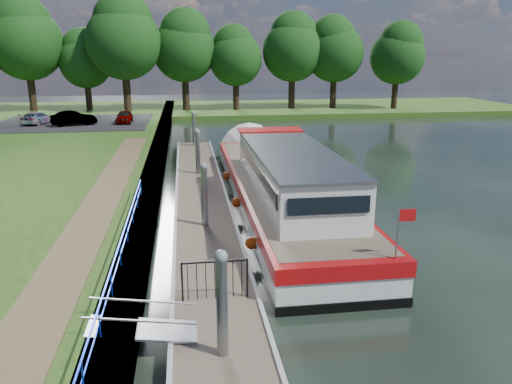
{
  "coord_description": "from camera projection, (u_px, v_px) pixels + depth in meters",
  "views": [
    {
      "loc": [
        -0.67,
        -10.48,
        7.02
      ],
      "look_at": [
        2.2,
        9.52,
        1.4
      ],
      "focal_mm": 35.0,
      "sensor_mm": 36.0,
      "label": 1
    }
  ],
  "objects": [
    {
      "name": "car_a",
      "position": [
        124.0,
        117.0,
        45.92
      ],
      "size": [
        1.36,
        3.36,
        1.14
      ],
      "primitive_type": "imported",
      "rotation": [
        0.0,
        0.0,
        -0.0
      ],
      "color": "#999999",
      "rests_on": "carpark"
    },
    {
      "name": "carpark",
      "position": [
        73.0,
        123.0,
        46.49
      ],
      "size": [
        14.0,
        12.0,
        0.06
      ],
      "primitive_type": "cube",
      "color": "black",
      "rests_on": "riverbank"
    },
    {
      "name": "bank_edge",
      "position": [
        150.0,
        186.0,
        25.82
      ],
      "size": [
        1.1,
        90.0,
        0.78
      ],
      "primitive_type": "cube",
      "color": "#473D2D",
      "rests_on": "ground"
    },
    {
      "name": "ground",
      "position": [
        222.0,
        357.0,
        11.97
      ],
      "size": [
        160.0,
        160.0,
        0.0
      ],
      "primitive_type": "plane",
      "color": "black",
      "rests_on": "ground"
    },
    {
      "name": "gate_panel",
      "position": [
        215.0,
        274.0,
        13.76
      ],
      "size": [
        1.85,
        0.05,
        1.15
      ],
      "color": "black",
      "rests_on": "ground"
    },
    {
      "name": "mooring_piles",
      "position": [
        201.0,
        177.0,
        24.02
      ],
      "size": [
        0.3,
        27.3,
        3.55
      ],
      "color": "gray",
      "rests_on": "ground"
    },
    {
      "name": "pontoon",
      "position": [
        201.0,
        199.0,
        24.32
      ],
      "size": [
        2.5,
        30.0,
        0.56
      ],
      "color": "brown",
      "rests_on": "ground"
    },
    {
      "name": "gangway",
      "position": [
        143.0,
        328.0,
        12.02
      ],
      "size": [
        2.58,
        1.0,
        0.92
      ],
      "color": "#A5A8AD",
      "rests_on": "ground"
    },
    {
      "name": "horizon_trees",
      "position": [
        173.0,
        45.0,
        56.04
      ],
      "size": [
        54.38,
        10.03,
        12.87
      ],
      "color": "#332316",
      "rests_on": "ground"
    },
    {
      "name": "blue_fence",
      "position": [
        116.0,
        263.0,
        14.1
      ],
      "size": [
        0.04,
        18.04,
        0.72
      ],
      "color": "#0C2DBF",
      "rests_on": "riverbank"
    },
    {
      "name": "footpath",
      "position": [
        89.0,
        225.0,
        18.78
      ],
      "size": [
        1.6,
        40.0,
        0.05
      ],
      "primitive_type": "cube",
      "color": "brown",
      "rests_on": "riverbank"
    },
    {
      "name": "car_b",
      "position": [
        74.0,
        118.0,
        44.37
      ],
      "size": [
        4.11,
        2.5,
        1.28
      ],
      "primitive_type": "imported",
      "rotation": [
        0.0,
        0.0,
        1.89
      ],
      "color": "#999999",
      "rests_on": "carpark"
    },
    {
      "name": "car_c",
      "position": [
        37.0,
        118.0,
        45.27
      ],
      "size": [
        2.5,
        4.03,
        1.09
      ],
      "primitive_type": "imported",
      "rotation": [
        0.0,
        0.0,
        2.86
      ],
      "color": "#999999",
      "rests_on": "carpark"
    },
    {
      "name": "far_bank",
      "position": [
        285.0,
        109.0,
        63.12
      ],
      "size": [
        60.0,
        18.0,
        0.6
      ],
      "primitive_type": "cube",
      "color": "#2A4E16",
      "rests_on": "ground"
    },
    {
      "name": "barge",
      "position": [
        278.0,
        183.0,
        23.65
      ],
      "size": [
        4.36,
        21.15,
        4.78
      ],
      "color": "black",
      "rests_on": "ground"
    }
  ]
}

